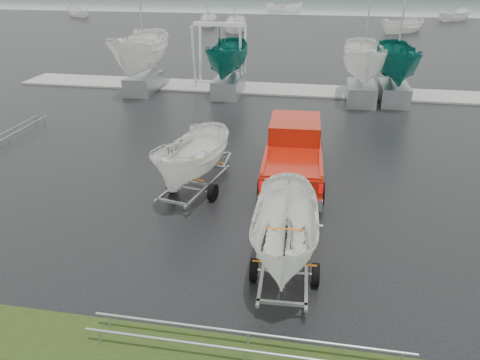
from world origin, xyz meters
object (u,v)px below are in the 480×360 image
Objects in this scene: boat_hoist at (220,46)px; pickup_truck at (294,150)px; trailer_hitched at (289,184)px; trailer_parked at (192,122)px.

pickup_truck is at bearing -66.29° from boat_hoist.
trailer_hitched is 5.62m from trailer_parked.
trailer_hitched is at bearing -72.91° from boat_hoist.
trailer_parked is at bearing -148.29° from pickup_truck.
pickup_truck is 1.22× the size of trailer_hitched.
trailer_parked reaches higher than boat_hoist.
trailer_parked is 15.57m from boat_hoist.
trailer_parked is 1.21× the size of boat_hoist.
boat_hoist is (-2.45, 15.38, -0.04)m from trailer_parked.
trailer_parked is at bearing 127.39° from trailer_hitched.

